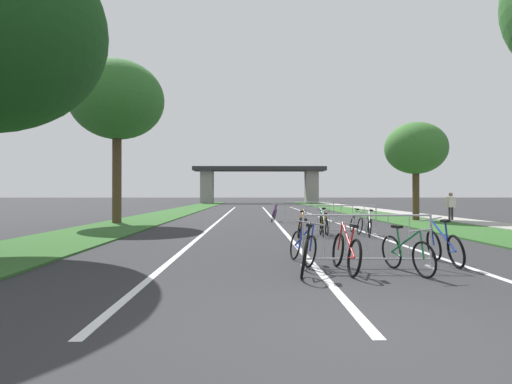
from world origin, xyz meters
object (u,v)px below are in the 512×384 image
at_px(bicycle_green_3, 406,253).
at_px(bicycle_teal_7, 324,223).
at_px(tree_right_pine_far, 416,149).
at_px(pedestrian_in_red_jacket, 451,204).
at_px(crowd_barrier_second, 341,220).
at_px(bicycle_orange_8, 301,226).
at_px(crowd_barrier_nearest, 367,241).
at_px(bicycle_silver_5, 356,224).
at_px(tree_left_maple_mid, 117,100).
at_px(bicycle_black_9, 305,253).
at_px(bicycle_blue_10, 302,246).
at_px(bicycle_purple_1, 274,214).
at_px(bicycle_yellow_4, 323,226).
at_px(bicycle_blue_0, 444,246).
at_px(crowd_barrier_third, 309,212).
at_px(bicycle_red_6, 346,252).
at_px(bicycle_white_2, 369,225).

height_order(bicycle_green_3, bicycle_teal_7, bicycle_teal_7).
xyz_separation_m(tree_right_pine_far, pedestrian_in_red_jacket, (1.61, -0.55, -2.94)).
distance_m(crowd_barrier_second, bicycle_orange_8, 1.56).
height_order(bicycle_green_3, pedestrian_in_red_jacket, pedestrian_in_red_jacket).
height_order(crowd_barrier_nearest, bicycle_orange_8, crowd_barrier_nearest).
bearing_deg(bicycle_silver_5, tree_left_maple_mid, -25.85).
xyz_separation_m(bicycle_black_9, pedestrian_in_red_jacket, (9.44, 13.68, 0.54)).
bearing_deg(bicycle_black_9, crowd_barrier_nearest, 32.76).
height_order(bicycle_black_9, bicycle_blue_10, bicycle_black_9).
relative_size(bicycle_purple_1, bicycle_black_9, 0.99).
xyz_separation_m(bicycle_yellow_4, bicycle_teal_7, (0.18, 0.87, 0.02)).
bearing_deg(bicycle_orange_8, crowd_barrier_nearest, -73.00).
bearing_deg(bicycle_blue_0, bicycle_black_9, -162.03).
xyz_separation_m(crowd_barrier_nearest, bicycle_purple_1, (-1.04, 13.25, -0.15)).
bearing_deg(tree_left_maple_mid, bicycle_green_3, -52.93).
xyz_separation_m(crowd_barrier_third, bicycle_black_9, (-1.98, -13.28, -0.15)).
bearing_deg(bicycle_black_9, crowd_barrier_second, 82.13).
relative_size(crowd_barrier_second, pedestrian_in_red_jacket, 1.69).
bearing_deg(bicycle_purple_1, bicycle_red_6, 101.79).
relative_size(bicycle_green_3, bicycle_teal_7, 0.93).
bearing_deg(bicycle_yellow_4, bicycle_blue_10, -101.09).
xyz_separation_m(tree_left_maple_mid, crowd_barrier_third, (9.48, 0.85, -5.46)).
relative_size(bicycle_orange_8, bicycle_blue_10, 1.01).
height_order(bicycle_white_2, pedestrian_in_red_jacket, pedestrian_in_red_jacket).
distance_m(tree_left_maple_mid, bicycle_green_3, 16.50).
relative_size(crowd_barrier_second, crowd_barrier_third, 1.00).
relative_size(bicycle_teal_7, pedestrian_in_red_jacket, 1.12).
bearing_deg(bicycle_black_9, bicycle_orange_8, 93.41).
distance_m(crowd_barrier_third, bicycle_white_2, 6.84).
xyz_separation_m(bicycle_green_3, bicycle_silver_5, (1.03, 7.47, -0.01)).
height_order(crowd_barrier_nearest, bicycle_red_6, crowd_barrier_nearest).
bearing_deg(bicycle_blue_0, crowd_barrier_third, 95.14).
bearing_deg(bicycle_purple_1, pedestrian_in_red_jacket, -171.23).
bearing_deg(tree_right_pine_far, crowd_barrier_second, -127.64).
height_order(tree_left_maple_mid, tree_right_pine_far, tree_left_maple_mid).
relative_size(bicycle_blue_10, pedestrian_in_red_jacket, 1.07).
bearing_deg(bicycle_red_6, bicycle_silver_5, 70.58).
distance_m(crowd_barrier_nearest, bicycle_orange_8, 5.94).
relative_size(crowd_barrier_nearest, bicycle_blue_0, 1.56).
bearing_deg(pedestrian_in_red_jacket, bicycle_red_6, 44.12).
distance_m(bicycle_green_3, bicycle_orange_8, 6.51).
bearing_deg(bicycle_white_2, crowd_barrier_second, 167.07).
distance_m(bicycle_orange_8, bicycle_blue_10, 5.39).
xyz_separation_m(bicycle_green_3, bicycle_blue_10, (-1.77, 1.05, 0.01)).
bearing_deg(bicycle_white_2, bicycle_red_6, -98.53).
bearing_deg(crowd_barrier_third, bicycle_blue_0, -85.39).
bearing_deg(bicycle_green_3, bicycle_white_2, -114.62).
xyz_separation_m(bicycle_blue_0, bicycle_green_3, (-1.12, -0.89, -0.01)).
bearing_deg(tree_right_pine_far, tree_left_maple_mid, -173.29).
bearing_deg(bicycle_yellow_4, tree_left_maple_mid, 149.64).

